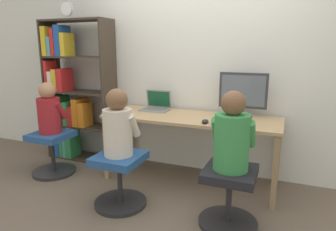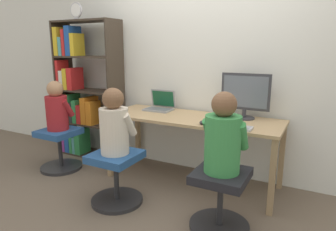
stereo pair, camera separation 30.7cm
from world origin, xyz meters
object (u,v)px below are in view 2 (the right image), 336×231
laptop (160,106)px  office_chair_side (60,147)px  desk_clock (76,10)px  person_at_monitor (223,137)px  office_chair_right (116,175)px  desktop_monitor (245,96)px  office_chair_left (220,197)px  person_at_laptop (114,124)px  bookshelf (81,94)px  person_near_shelf (57,108)px  keyboard (230,126)px

laptop → office_chair_side: 1.31m
laptop → office_chair_side: laptop is taller
desk_clock → person_at_monitor: bearing=-18.7°
office_chair_right → desk_clock: desk_clock is taller
desktop_monitor → person_at_monitor: size_ratio=0.78×
desktop_monitor → office_chair_side: size_ratio=1.00×
office_chair_left → person_at_laptop: size_ratio=0.81×
desktop_monitor → person_at_monitor: (0.05, -0.87, -0.20)m
office_chair_right → bookshelf: bookshelf is taller
desktop_monitor → laptop: (-0.98, -0.03, -0.19)m
person_at_monitor → person_near_shelf: bearing=172.3°
person_at_laptop → desk_clock: (-1.13, 0.78, 1.12)m
keyboard → office_chair_left: bearing=-80.6°
office_chair_left → desk_clock: 2.77m
office_chair_right → person_near_shelf: person_near_shelf is taller
laptop → person_at_laptop: size_ratio=0.52×
keyboard → office_chair_side: (-2.03, -0.16, -0.47)m
desktop_monitor → bookshelf: bearing=-178.3°
desktop_monitor → keyboard: (-0.02, -0.42, -0.22)m
person_near_shelf → desk_clock: bearing=93.1°
person_at_monitor → office_chair_side: size_ratio=1.29×
desktop_monitor → office_chair_left: desktop_monitor is taller
desktop_monitor → desk_clock: size_ratio=2.48×
office_chair_right → desk_clock: size_ratio=2.48×
desktop_monitor → laptop: 1.00m
keyboard → person_at_monitor: person_at_monitor is taller
desk_clock → person_near_shelf: desk_clock is taller
office_chair_right → office_chair_side: 1.16m
keyboard → desk_clock: 2.37m
keyboard → person_near_shelf: bearing=-175.5°
laptop → person_at_monitor: 1.33m
desktop_monitor → person_at_laptop: bearing=-135.8°
office_chair_right → person_at_laptop: 0.49m
laptop → desk_clock: desk_clock is taller
office_chair_left → person_near_shelf: (-2.11, 0.29, 0.48)m
office_chair_left → person_at_laptop: bearing=-177.2°
office_chair_left → bookshelf: (-2.23, 0.81, 0.56)m
laptop → office_chair_right: laptop is taller
desk_clock → person_near_shelf: (0.02, -0.44, -1.13)m
bookshelf → office_chair_side: bookshelf is taller
office_chair_right → person_near_shelf: 1.25m
person_at_monitor → person_near_shelf: 2.13m
office_chair_side → desk_clock: bearing=93.0°
laptop → keyboard: laptop is taller
laptop → office_chair_side: bearing=-152.4°
laptop → office_chair_side: (-1.07, -0.56, -0.51)m
laptop → person_at_laptop: (0.03, -0.90, -0.02)m
laptop → person_near_shelf: bearing=-152.5°
office_chair_right → person_at_laptop: size_ratio=0.81×
desktop_monitor → office_chair_left: size_ratio=1.00×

